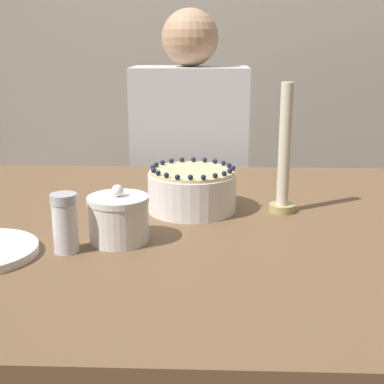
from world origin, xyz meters
The scene contains 7 objects.
wall_behind centered at (0.00, 1.40, 1.30)m, with size 8.00×0.05×2.60m.
dining_table centered at (0.00, 0.00, 0.65)m, with size 1.46×1.11×0.75m.
cake centered at (-0.10, 0.09, 0.80)m, with size 0.21×0.21×0.11m.
sugar_bowl centered at (-0.23, -0.12, 0.80)m, with size 0.12×0.12×0.12m.
sugar_shaker centered at (-0.32, -0.18, 0.81)m, with size 0.05×0.05×0.11m.
candle centered at (0.12, 0.09, 0.88)m, with size 0.06×0.06×0.30m.
person_man_blue_shirt centered at (-0.13, 0.75, 0.54)m, with size 0.40×0.34×1.25m.
Camera 1 is at (-0.05, -1.12, 1.14)m, focal length 50.00 mm.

